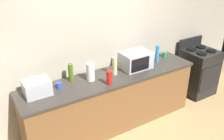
% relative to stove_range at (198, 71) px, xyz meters
% --- Properties ---
extents(ground_plane, '(8.00, 8.00, 0.00)m').
position_rel_stove_range_xyz_m(ground_plane, '(-2.00, -0.40, -0.46)').
color(ground_plane, tan).
extents(back_wall, '(6.40, 0.10, 2.70)m').
position_rel_stove_range_xyz_m(back_wall, '(-2.00, 0.41, 0.89)').
color(back_wall, '#B2A893').
rests_on(back_wall, ground_plane).
extents(counter_run, '(2.84, 0.64, 0.90)m').
position_rel_stove_range_xyz_m(counter_run, '(-2.00, 0.00, -0.01)').
color(counter_run, brown).
rests_on(counter_run, ground_plane).
extents(stove_range, '(0.60, 0.61, 1.08)m').
position_rel_stove_range_xyz_m(stove_range, '(0.00, 0.00, 0.00)').
color(stove_range, black).
rests_on(stove_range, ground_plane).
extents(microwave, '(0.48, 0.35, 0.27)m').
position_rel_stove_range_xyz_m(microwave, '(-1.52, 0.05, 0.57)').
color(microwave, '#B7BABF').
rests_on(microwave, counter_run).
extents(toaster_oven, '(0.34, 0.26, 0.21)m').
position_rel_stove_range_xyz_m(toaster_oven, '(-3.11, 0.06, 0.54)').
color(toaster_oven, '#B7BABF').
rests_on(toaster_oven, counter_run).
extents(paper_towel_roll, '(0.12, 0.12, 0.27)m').
position_rel_stove_range_xyz_m(paper_towel_roll, '(-2.33, 0.05, 0.57)').
color(paper_towel_roll, white).
rests_on(paper_towel_roll, counter_run).
extents(bottle_vinegar, '(0.08, 0.08, 0.28)m').
position_rel_stove_range_xyz_m(bottle_vinegar, '(-1.94, 0.03, 0.58)').
color(bottle_vinegar, beige).
rests_on(bottle_vinegar, counter_run).
extents(bottle_spray_cleaner, '(0.06, 0.06, 0.30)m').
position_rel_stove_range_xyz_m(bottle_spray_cleaner, '(-1.08, 0.04, 0.59)').
color(bottle_spray_cleaner, '#338CE5').
rests_on(bottle_spray_cleaner, counter_run).
extents(bottle_olive_oil, '(0.07, 0.07, 0.27)m').
position_rel_stove_range_xyz_m(bottle_olive_oil, '(-2.59, 0.18, 0.57)').
color(bottle_olive_oil, '#4C6B19').
rests_on(bottle_olive_oil, counter_run).
extents(bottle_hot_sauce, '(0.07, 0.07, 0.21)m').
position_rel_stove_range_xyz_m(bottle_hot_sauce, '(-2.17, -0.20, 0.54)').
color(bottle_hot_sauce, red).
rests_on(bottle_hot_sauce, counter_run).
extents(mug_green, '(0.08, 0.08, 0.09)m').
position_rel_stove_range_xyz_m(mug_green, '(-0.81, 0.15, 0.48)').
color(mug_green, '#2D8C47').
rests_on(mug_green, counter_run).
extents(mug_blue, '(0.08, 0.08, 0.09)m').
position_rel_stove_range_xyz_m(mug_blue, '(-2.81, 0.07, 0.48)').
color(mug_blue, '#2D4CB2').
rests_on(mug_blue, counter_run).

